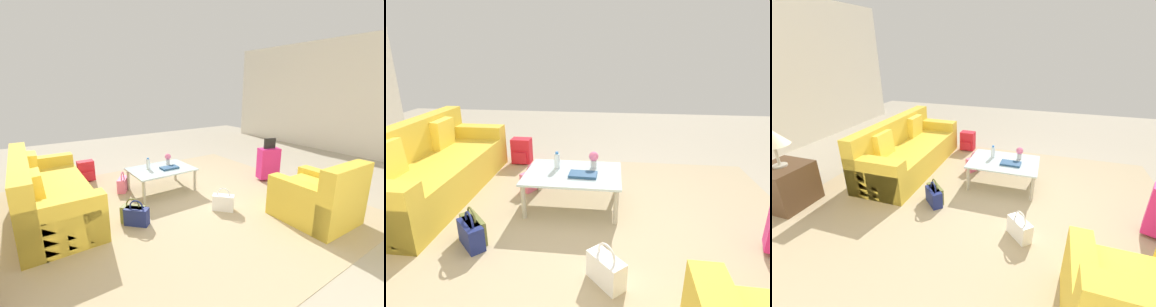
% 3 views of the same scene
% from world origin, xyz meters
% --- Properties ---
extents(ground_plane, '(12.00, 12.00, 0.00)m').
position_xyz_m(ground_plane, '(0.00, 0.00, 0.00)').
color(ground_plane, '#A89E89').
extents(wall_left, '(0.12, 8.00, 3.10)m').
position_xyz_m(wall_left, '(-5.06, 0.00, 1.55)').
color(wall_left, silver).
rests_on(wall_left, ground).
extents(area_rug, '(5.20, 4.40, 0.01)m').
position_xyz_m(area_rug, '(0.60, 0.20, 0.00)').
color(area_rug, tan).
rests_on(area_rug, ground).
extents(couch, '(0.91, 2.37, 0.90)m').
position_xyz_m(couch, '(2.20, -0.60, 0.31)').
color(couch, gold).
rests_on(couch, ground).
extents(armchair, '(0.90, 0.96, 0.88)m').
position_xyz_m(armchair, '(-0.90, 1.67, 0.30)').
color(armchair, gold).
rests_on(armchair, ground).
extents(coffee_table, '(1.07, 0.79, 0.41)m').
position_xyz_m(coffee_table, '(0.40, -0.50, 0.37)').
color(coffee_table, silver).
rests_on(coffee_table, ground).
extents(water_bottle, '(0.06, 0.06, 0.20)m').
position_xyz_m(water_bottle, '(0.60, -0.60, 0.51)').
color(water_bottle, silver).
rests_on(water_bottle, coffee_table).
extents(coffee_table_book, '(0.31, 0.20, 0.03)m').
position_xyz_m(coffee_table_book, '(0.28, -0.42, 0.43)').
color(coffee_table_book, navy).
rests_on(coffee_table_book, coffee_table).
extents(flower_vase, '(0.11, 0.11, 0.21)m').
position_xyz_m(flower_vase, '(0.18, -0.65, 0.54)').
color(flower_vase, '#B2B7BC').
rests_on(flower_vase, coffee_table).
extents(suitcase_magenta, '(0.45, 0.34, 0.85)m').
position_xyz_m(suitcase_magenta, '(-1.60, 0.20, 0.36)').
color(suitcase_magenta, '#D12375').
rests_on(suitcase_magenta, ground).
extents(handbag_olive, '(0.32, 0.33, 0.36)m').
position_xyz_m(handbag_olive, '(1.25, 0.29, 0.13)').
color(handbag_olive, olive).
rests_on(handbag_olive, ground).
extents(handbag_pink, '(0.28, 0.35, 0.36)m').
position_xyz_m(handbag_pink, '(0.98, -0.88, 0.13)').
color(handbag_pink, pink).
rests_on(handbag_pink, ground).
extents(handbag_navy, '(0.33, 0.32, 0.36)m').
position_xyz_m(handbag_navy, '(1.23, 0.37, 0.13)').
color(handbag_navy, navy).
rests_on(handbag_navy, ground).
extents(handbag_white, '(0.32, 0.33, 0.36)m').
position_xyz_m(handbag_white, '(-0.01, 0.70, 0.13)').
color(handbag_white, white).
rests_on(handbag_white, ground).
extents(backpack_red, '(0.30, 0.25, 0.40)m').
position_xyz_m(backpack_red, '(1.40, -1.79, 0.19)').
color(backpack_red, red).
rests_on(backpack_red, ground).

